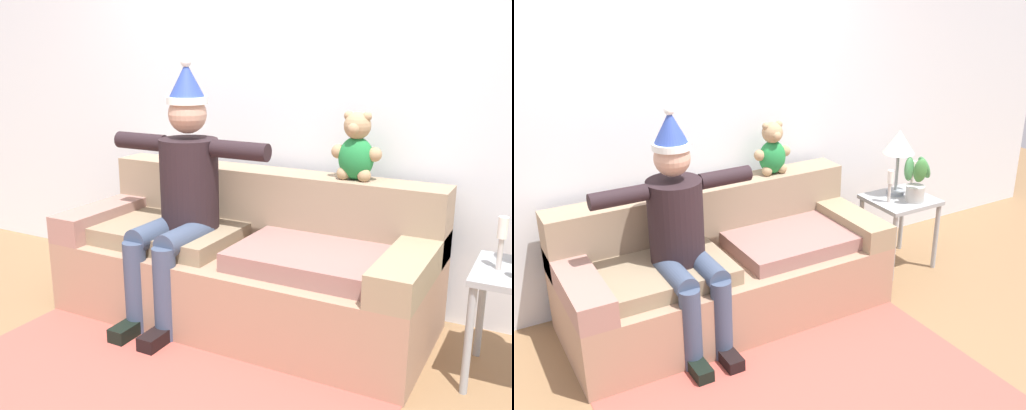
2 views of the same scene
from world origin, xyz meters
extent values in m
plane|color=olive|center=(0.00, 0.00, 0.00)|extent=(10.00, 10.00, 0.00)
cube|color=silver|center=(0.00, 1.55, 1.35)|extent=(7.00, 0.10, 2.70)
cube|color=#A27D63|center=(0.00, 0.98, 0.21)|extent=(2.15, 0.89, 0.42)
cube|color=gray|center=(0.00, 1.30, 0.63)|extent=(2.15, 0.24, 0.41)
cube|color=#9D7367|center=(-0.96, 0.98, 0.51)|extent=(0.22, 0.89, 0.16)
cube|color=gray|center=(0.96, 0.98, 0.51)|extent=(0.22, 0.89, 0.16)
cube|color=#8D795D|center=(-0.48, 0.93, 0.47)|extent=(0.86, 0.62, 0.10)
cube|color=#92675F|center=(0.48, 0.93, 0.47)|extent=(0.86, 0.62, 0.10)
cylinder|color=black|center=(-0.34, 0.96, 0.78)|extent=(0.34, 0.34, 0.52)
sphere|color=tan|center=(-0.34, 0.96, 1.18)|extent=(0.22, 0.22, 0.22)
cylinder|color=white|center=(-0.34, 0.96, 1.26)|extent=(0.23, 0.23, 0.04)
cone|color=#2D4496|center=(-0.34, 0.96, 1.37)|extent=(0.21, 0.21, 0.20)
sphere|color=white|center=(-0.34, 0.96, 1.47)|extent=(0.06, 0.06, 0.06)
cylinder|color=#3C4A63|center=(-0.44, 0.76, 0.52)|extent=(0.14, 0.40, 0.14)
cylinder|color=#3C4A63|center=(-0.44, 0.56, 0.26)|extent=(0.13, 0.13, 0.52)
cube|color=black|center=(-0.44, 0.48, 0.04)|extent=(0.10, 0.24, 0.08)
cylinder|color=#3C4A63|center=(-0.24, 0.76, 0.52)|extent=(0.14, 0.40, 0.14)
cylinder|color=#3C4A63|center=(-0.24, 0.56, 0.26)|extent=(0.13, 0.13, 0.52)
cube|color=black|center=(-0.24, 0.48, 0.04)|extent=(0.10, 0.24, 0.08)
cylinder|color=black|center=(-0.68, 0.96, 1.00)|extent=(0.34, 0.10, 0.10)
cylinder|color=black|center=(0.00, 0.96, 1.00)|extent=(0.34, 0.10, 0.10)
ellipsoid|color=#217E3B|center=(0.54, 1.30, 0.95)|extent=(0.20, 0.16, 0.24)
sphere|color=tan|center=(0.54, 1.30, 1.13)|extent=(0.15, 0.15, 0.15)
sphere|color=tan|center=(0.54, 1.24, 1.12)|extent=(0.07, 0.07, 0.07)
sphere|color=tan|center=(0.49, 1.30, 1.19)|extent=(0.05, 0.05, 0.05)
sphere|color=tan|center=(0.60, 1.30, 1.19)|extent=(0.05, 0.05, 0.05)
sphere|color=tan|center=(0.44, 1.30, 0.98)|extent=(0.08, 0.08, 0.08)
sphere|color=tan|center=(0.48, 1.27, 0.87)|extent=(0.08, 0.08, 0.08)
sphere|color=tan|center=(0.65, 1.30, 0.98)|extent=(0.08, 0.08, 0.08)
sphere|color=tan|center=(0.60, 1.27, 0.87)|extent=(0.08, 0.08, 0.08)
cube|color=#999EA1|center=(1.50, 0.98, 0.55)|extent=(0.49, 0.45, 0.03)
cylinder|color=#999EA1|center=(1.28, 0.78, 0.27)|extent=(0.04, 0.04, 0.53)
cylinder|color=#999EA1|center=(1.71, 0.78, 0.27)|extent=(0.04, 0.04, 0.53)
cylinder|color=#999EA1|center=(1.28, 1.18, 0.27)|extent=(0.04, 0.04, 0.53)
cylinder|color=#999EA1|center=(1.71, 1.18, 0.27)|extent=(0.04, 0.04, 0.53)
cylinder|color=gray|center=(1.52, 1.07, 0.58)|extent=(0.14, 0.14, 0.03)
cylinder|color=gray|center=(1.52, 1.07, 0.74)|extent=(0.02, 0.02, 0.30)
cone|color=silver|center=(1.52, 1.07, 0.98)|extent=(0.24, 0.24, 0.18)
cylinder|color=#B0AEA5|center=(1.54, 0.88, 0.62)|extent=(0.14, 0.14, 0.12)
ellipsoid|color=#3F8045|center=(1.61, 0.87, 0.82)|extent=(0.13, 0.13, 0.20)
ellipsoid|color=#447F49|center=(1.52, 0.94, 0.80)|extent=(0.14, 0.12, 0.20)
ellipsoid|color=#3F843D|center=(1.51, 0.81, 0.83)|extent=(0.12, 0.11, 0.19)
cylinder|color=beige|center=(1.36, 0.96, 0.64)|extent=(0.02, 0.02, 0.15)
cylinder|color=white|center=(1.36, 0.96, 0.76)|extent=(0.04, 0.04, 0.10)
cylinder|color=beige|center=(1.63, 1.02, 0.64)|extent=(0.02, 0.02, 0.16)
cylinder|color=silver|center=(1.63, 1.02, 0.77)|extent=(0.04, 0.04, 0.10)
cube|color=#B94E43|center=(0.00, -0.02, 0.00)|extent=(2.13, 1.40, 0.01)
camera|label=1|loc=(1.58, -1.77, 1.54)|focal=41.03mm
camera|label=2|loc=(-1.60, -2.36, 2.31)|focal=43.81mm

